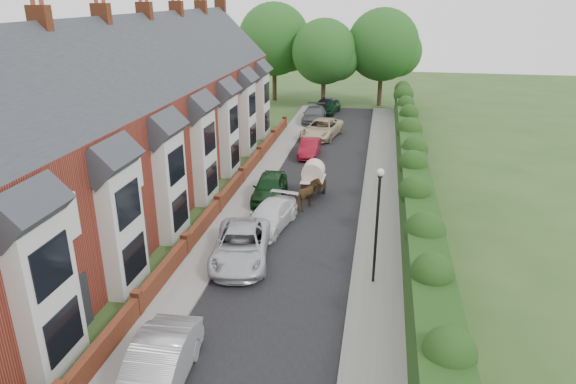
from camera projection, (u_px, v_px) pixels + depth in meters
name	position (u px, v px, depth m)	size (l,w,h in m)	color
ground	(276.00, 331.00, 18.74)	(140.00, 140.00, 0.00)	#2D4C1E
road	(306.00, 212.00, 28.91)	(6.00, 58.00, 0.02)	black
pavement_hedge_side	(380.00, 217.00, 28.21)	(2.20, 58.00, 0.12)	gray
pavement_house_side	(240.00, 207.00, 29.54)	(1.70, 58.00, 0.12)	gray
kerb_hedge_side	(361.00, 216.00, 28.38)	(0.18, 58.00, 0.13)	gray
kerb_house_side	(254.00, 208.00, 29.41)	(0.18, 58.00, 0.13)	gray
hedge	(416.00, 193.00, 27.35)	(2.10, 58.00, 2.85)	#163912
terrace_row	(118.00, 132.00, 28.12)	(9.05, 40.50, 11.50)	maroon
garden_wall_row	(218.00, 206.00, 28.65)	(0.35, 40.35, 1.10)	brown
lamppost	(378.00, 212.00, 20.65)	(0.32, 0.32, 5.16)	black
tree_far_left	(328.00, 53.00, 53.91)	(7.14, 6.80, 9.29)	#332316
tree_far_right	(386.00, 47.00, 54.51)	(7.98, 7.60, 10.31)	#332316
tree_far_back	(278.00, 41.00, 57.33)	(8.40, 8.00, 10.82)	#332316
car_silver_a	(157.00, 368.00, 15.75)	(1.66, 4.75, 1.56)	#A6A6AB
car_silver_b	(241.00, 245.00, 23.50)	(2.48, 5.37, 1.49)	silver
car_white	(270.00, 216.00, 26.82)	(1.88, 4.61, 1.34)	white
car_green	(270.00, 187.00, 30.52)	(1.82, 4.53, 1.54)	black
car_red	(310.00, 148.00, 38.81)	(1.37, 3.94, 1.30)	maroon
car_beige	(322.00, 129.00, 43.88)	(2.55, 5.54, 1.54)	beige
car_grey	(314.00, 115.00, 49.09)	(2.10, 5.16, 1.50)	#4F5256
car_black	(325.00, 105.00, 53.14)	(1.84, 4.57, 1.56)	black
horse	(308.00, 196.00, 29.10)	(0.90, 1.98, 1.67)	#53371E
horse_cart	(313.00, 176.00, 30.90)	(1.38, 3.06, 2.21)	black
car_extra_far	(329.00, 106.00, 52.91)	(1.73, 4.30, 1.47)	#0F321D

